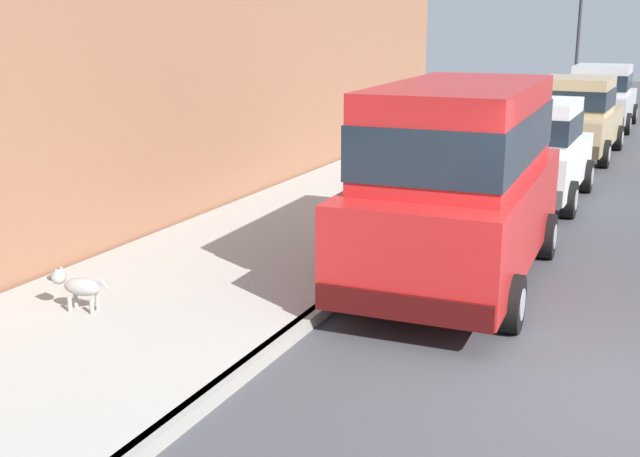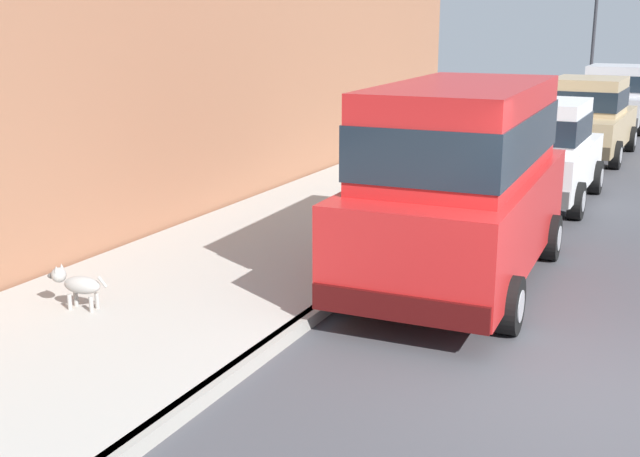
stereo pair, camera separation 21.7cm
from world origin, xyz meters
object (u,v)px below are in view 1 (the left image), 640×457
(car_silver_sedan, at_px, (601,96))
(fire_hydrant, at_px, (337,240))
(car_red_van, at_px, (460,174))
(car_white_hatchback, at_px, (532,149))
(car_tan_sedan, at_px, (575,116))
(street_lamp, at_px, (579,29))
(dog_grey, at_px, (77,286))

(car_silver_sedan, height_order, fire_hydrant, car_silver_sedan)
(car_red_van, distance_m, fire_hydrant, 1.80)
(car_white_hatchback, bearing_deg, car_tan_sedan, 89.61)
(car_silver_sedan, relative_size, fire_hydrant, 6.35)
(car_white_hatchback, height_order, street_lamp, street_lamp)
(car_red_van, height_order, car_white_hatchback, car_red_van)
(car_red_van, relative_size, car_tan_sedan, 1.07)
(car_white_hatchback, bearing_deg, dog_grey, -112.25)
(car_red_van, bearing_deg, fire_hydrant, -164.00)
(dog_grey, xyz_separation_m, street_lamp, (2.03, 24.63, 2.48))
(car_red_van, xyz_separation_m, car_silver_sedan, (0.03, 16.58, -0.41))
(car_red_van, distance_m, street_lamp, 21.56)
(fire_hydrant, bearing_deg, car_red_van, 16.00)
(dog_grey, height_order, fire_hydrant, fire_hydrant)
(car_white_hatchback, bearing_deg, car_silver_sedan, 89.79)
(car_red_van, bearing_deg, car_silver_sedan, 89.89)
(dog_grey, bearing_deg, car_white_hatchback, 67.75)
(dog_grey, relative_size, fire_hydrant, 1.04)
(car_tan_sedan, distance_m, car_silver_sedan, 5.88)
(car_tan_sedan, height_order, fire_hydrant, car_tan_sedan)
(car_white_hatchback, distance_m, car_tan_sedan, 5.56)
(fire_hydrant, bearing_deg, street_lamp, 89.74)
(car_tan_sedan, relative_size, dog_grey, 6.16)
(car_red_van, distance_m, car_silver_sedan, 16.58)
(car_white_hatchback, xyz_separation_m, fire_hydrant, (-1.47, -5.57, -0.50))
(car_silver_sedan, bearing_deg, car_tan_sedan, -90.05)
(fire_hydrant, bearing_deg, car_silver_sedan, 84.90)
(car_white_hatchback, xyz_separation_m, street_lamp, (-1.37, 16.32, 1.93))
(car_red_van, xyz_separation_m, dog_grey, (-3.41, -3.17, -0.97))
(car_white_hatchback, distance_m, fire_hydrant, 5.78)
(fire_hydrant, bearing_deg, car_tan_sedan, 82.26)
(car_tan_sedan, relative_size, car_silver_sedan, 1.01)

